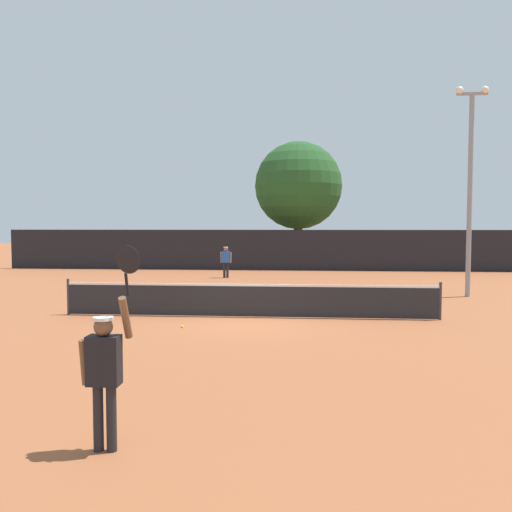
{
  "coord_description": "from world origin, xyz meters",
  "views": [
    {
      "loc": [
        1.5,
        -15.15,
        2.67
      ],
      "look_at": [
        -0.24,
        5.3,
        1.47
      ],
      "focal_mm": 37.17,
      "sensor_mm": 36.0,
      "label": 1
    }
  ],
  "objects_px": {
    "player_serving": "(105,362)",
    "parked_car_near": "(232,252)",
    "light_pole": "(470,177)",
    "large_tree": "(298,186)",
    "tennis_ball": "(182,326)",
    "parked_car_mid": "(415,252)",
    "player_receiving": "(226,259)"
  },
  "relations": [
    {
      "from": "light_pole",
      "to": "parked_car_near",
      "type": "height_order",
      "value": "light_pole"
    },
    {
      "from": "large_tree",
      "to": "parked_car_near",
      "type": "distance_m",
      "value": 6.89
    },
    {
      "from": "player_serving",
      "to": "player_receiving",
      "type": "height_order",
      "value": "player_serving"
    },
    {
      "from": "player_serving",
      "to": "large_tree",
      "type": "bearing_deg",
      "value": 85.77
    },
    {
      "from": "large_tree",
      "to": "player_serving",
      "type": "bearing_deg",
      "value": -94.23
    },
    {
      "from": "tennis_ball",
      "to": "parked_car_near",
      "type": "height_order",
      "value": "parked_car_near"
    },
    {
      "from": "player_serving",
      "to": "parked_car_mid",
      "type": "relative_size",
      "value": 0.57
    },
    {
      "from": "large_tree",
      "to": "light_pole",
      "type": "bearing_deg",
      "value": -65.74
    },
    {
      "from": "player_serving",
      "to": "tennis_ball",
      "type": "distance_m",
      "value": 7.57
    },
    {
      "from": "player_serving",
      "to": "large_tree",
      "type": "relative_size",
      "value": 0.3
    },
    {
      "from": "player_serving",
      "to": "parked_car_near",
      "type": "distance_m",
      "value": 31.11
    },
    {
      "from": "large_tree",
      "to": "tennis_ball",
      "type": "bearing_deg",
      "value": -97.84
    },
    {
      "from": "player_receiving",
      "to": "large_tree",
      "type": "relative_size",
      "value": 0.2
    },
    {
      "from": "player_serving",
      "to": "parked_car_near",
      "type": "bearing_deg",
      "value": 94.66
    },
    {
      "from": "tennis_ball",
      "to": "light_pole",
      "type": "xyz_separation_m",
      "value": [
        9.27,
        6.8,
        4.39
      ]
    },
    {
      "from": "light_pole",
      "to": "parked_car_near",
      "type": "xyz_separation_m",
      "value": [
        -11.01,
        16.74,
        -3.64
      ]
    },
    {
      "from": "parked_car_near",
      "to": "light_pole",
      "type": "bearing_deg",
      "value": -60.26
    },
    {
      "from": "player_receiving",
      "to": "light_pole",
      "type": "distance_m",
      "value": 12.28
    },
    {
      "from": "tennis_ball",
      "to": "parked_car_mid",
      "type": "height_order",
      "value": "parked_car_mid"
    },
    {
      "from": "player_receiving",
      "to": "parked_car_mid",
      "type": "xyz_separation_m",
      "value": [
        11.77,
        11.52,
        -0.17
      ]
    },
    {
      "from": "light_pole",
      "to": "player_serving",
      "type": "bearing_deg",
      "value": -120.77
    },
    {
      "from": "parked_car_near",
      "to": "parked_car_mid",
      "type": "bearing_deg",
      "value": 0.97
    },
    {
      "from": "light_pole",
      "to": "parked_car_mid",
      "type": "distance_m",
      "value": 18.23
    },
    {
      "from": "player_receiving",
      "to": "large_tree",
      "type": "height_order",
      "value": "large_tree"
    },
    {
      "from": "light_pole",
      "to": "large_tree",
      "type": "xyz_separation_m",
      "value": [
        -6.39,
        14.17,
        0.77
      ]
    },
    {
      "from": "large_tree",
      "to": "parked_car_near",
      "type": "xyz_separation_m",
      "value": [
        -4.63,
        2.57,
        -4.41
      ]
    },
    {
      "from": "tennis_ball",
      "to": "parked_car_mid",
      "type": "bearing_deg",
      "value": 65.76
    },
    {
      "from": "player_serving",
      "to": "parked_car_near",
      "type": "height_order",
      "value": "player_serving"
    },
    {
      "from": "player_serving",
      "to": "parked_car_mid",
      "type": "height_order",
      "value": "player_serving"
    },
    {
      "from": "large_tree",
      "to": "parked_car_near",
      "type": "height_order",
      "value": "large_tree"
    },
    {
      "from": "player_serving",
      "to": "large_tree",
      "type": "height_order",
      "value": "large_tree"
    },
    {
      "from": "tennis_ball",
      "to": "light_pole",
      "type": "height_order",
      "value": "light_pole"
    }
  ]
}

